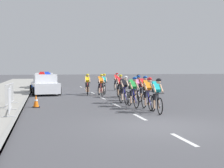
% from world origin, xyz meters
% --- Properties ---
extents(ground_plane, '(160.00, 160.00, 0.00)m').
position_xyz_m(ground_plane, '(0.00, 0.00, 0.00)').
color(ground_plane, '#4C4C51').
extents(sidewalk_slab, '(4.03, 60.00, 0.12)m').
position_xyz_m(sidewalk_slab, '(-6.73, 14.00, 0.06)').
color(sidewalk_slab, '#A3A099').
rests_on(sidewalk_slab, ground).
extents(kerb_edge, '(0.16, 60.00, 0.13)m').
position_xyz_m(kerb_edge, '(-4.79, 14.00, 0.07)').
color(kerb_edge, '#9E9E99').
rests_on(kerb_edge, ground).
extents(lane_markings_centre, '(0.14, 25.60, 0.01)m').
position_xyz_m(lane_markings_centre, '(0.00, 10.02, 0.00)').
color(lane_markings_centre, white).
rests_on(lane_markings_centre, ground).
extents(cyclist_lead, '(0.43, 1.72, 1.56)m').
position_xyz_m(cyclist_lead, '(1.05, 2.93, 0.79)').
color(cyclist_lead, black).
rests_on(cyclist_lead, ground).
extents(cyclist_second, '(0.42, 1.72, 1.56)m').
position_xyz_m(cyclist_second, '(1.04, 4.11, 0.79)').
color(cyclist_second, black).
rests_on(cyclist_second, ground).
extents(cyclist_third, '(0.44, 1.72, 1.56)m').
position_xyz_m(cyclist_third, '(0.63, 5.16, 0.79)').
color(cyclist_third, black).
rests_on(cyclist_third, ground).
extents(cyclist_fourth, '(0.44, 1.72, 1.56)m').
position_xyz_m(cyclist_fourth, '(0.54, 6.62, 0.79)').
color(cyclist_fourth, black).
rests_on(cyclist_fourth, ground).
extents(cyclist_fifth, '(0.44, 1.72, 1.56)m').
position_xyz_m(cyclist_fifth, '(1.65, 6.63, 0.79)').
color(cyclist_fifth, black).
rests_on(cyclist_fifth, ground).
extents(cyclist_sixth, '(0.44, 1.72, 1.56)m').
position_xyz_m(cyclist_sixth, '(1.62, 7.76, 0.79)').
color(cyclist_sixth, black).
rests_on(cyclist_sixth, ground).
extents(cyclist_seventh, '(0.42, 1.72, 1.56)m').
position_xyz_m(cyclist_seventh, '(2.35, 10.09, 0.79)').
color(cyclist_seventh, black).
rests_on(cyclist_seventh, ground).
extents(cyclist_eighth, '(0.42, 1.72, 1.56)m').
position_xyz_m(cyclist_eighth, '(1.13, 9.96, 0.79)').
color(cyclist_eighth, black).
rests_on(cyclist_eighth, ground).
extents(cyclist_ninth, '(0.43, 1.72, 1.56)m').
position_xyz_m(cyclist_ninth, '(0.15, 11.56, 0.79)').
color(cyclist_ninth, black).
rests_on(cyclist_ninth, ground).
extents(cyclist_tenth, '(0.45, 1.72, 1.56)m').
position_xyz_m(cyclist_tenth, '(-0.62, 12.73, 0.79)').
color(cyclist_tenth, black).
rests_on(cyclist_tenth, ground).
extents(cyclist_eleventh, '(0.43, 1.72, 1.56)m').
position_xyz_m(cyclist_eleventh, '(0.66, 13.02, 0.79)').
color(cyclist_eleventh, black).
rests_on(cyclist_eleventh, ground).
extents(cyclist_twelfth, '(0.42, 1.72, 1.56)m').
position_xyz_m(cyclist_twelfth, '(2.40, 16.36, 0.79)').
color(cyclist_twelfth, black).
rests_on(cyclist_twelfth, ground).
extents(police_car_nearest, '(2.32, 4.55, 1.59)m').
position_xyz_m(police_car_nearest, '(-3.66, 13.95, 0.68)').
color(police_car_nearest, silver).
rests_on(police_car_nearest, ground).
extents(police_car_second, '(2.05, 4.43, 1.59)m').
position_xyz_m(police_car_second, '(-3.66, 20.20, 0.68)').
color(police_car_second, white).
rests_on(police_car_second, ground).
extents(crowd_barrier_front, '(0.63, 2.32, 1.07)m').
position_xyz_m(crowd_barrier_front, '(-5.10, 3.45, 0.65)').
color(crowd_barrier_front, '#B7BABF').
rests_on(crowd_barrier_front, sidewalk_slab).
extents(crowd_barrier_middle, '(0.62, 2.32, 1.07)m').
position_xyz_m(crowd_barrier_middle, '(-5.38, 6.18, 0.65)').
color(crowd_barrier_middle, '#B7BABF').
rests_on(crowd_barrier_middle, sidewalk_slab).
extents(traffic_cone_near, '(0.36, 0.36, 0.64)m').
position_xyz_m(traffic_cone_near, '(-4.12, 5.99, 0.31)').
color(traffic_cone_near, black).
rests_on(traffic_cone_near, ground).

